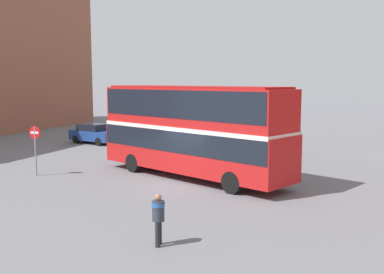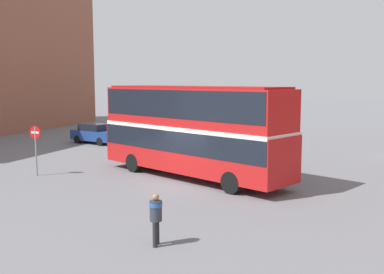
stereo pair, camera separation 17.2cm
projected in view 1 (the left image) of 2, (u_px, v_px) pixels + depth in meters
ground_plane at (182, 184)px, 21.27m from camera, size 240.00×240.00×0.00m
double_decker_bus at (192, 126)px, 22.31m from camera, size 10.97×6.81×4.59m
pedestrian_foreground at (158, 214)px, 13.18m from camera, size 0.45×0.45×1.58m
parked_car_kerb_near at (95, 134)px, 34.93m from camera, size 4.26×2.69×1.52m
parked_car_kerb_far at (147, 127)px, 40.64m from camera, size 4.52×2.57×1.43m
no_entry_sign at (35, 142)px, 22.86m from camera, size 0.66×0.08×2.57m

